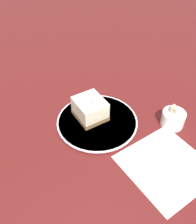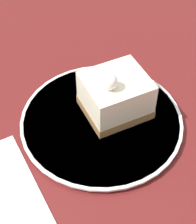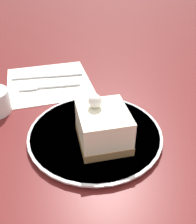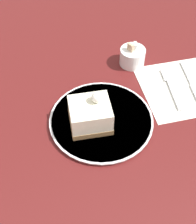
{
  "view_description": "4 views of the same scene",
  "coord_description": "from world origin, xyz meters",
  "px_view_note": "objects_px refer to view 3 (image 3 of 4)",
  "views": [
    {
      "loc": [
        0.39,
        -0.35,
        0.57
      ],
      "look_at": [
        -0.02,
        0.04,
        0.05
      ],
      "focal_mm": 40.0,
      "sensor_mm": 36.0,
      "label": 1
    },
    {
      "loc": [
        0.22,
        0.34,
        0.46
      ],
      "look_at": [
        -0.01,
        0.04,
        0.04
      ],
      "focal_mm": 60.0,
      "sensor_mm": 36.0,
      "label": 2
    },
    {
      "loc": [
        -0.37,
        0.18,
        0.32
      ],
      "look_at": [
        -0.01,
        0.02,
        0.04
      ],
      "focal_mm": 40.0,
      "sensor_mm": 36.0,
      "label": 3
    },
    {
      "loc": [
        -0.22,
        -0.41,
        0.61
      ],
      "look_at": [
        -0.04,
        0.03,
        0.06
      ],
      "focal_mm": 50.0,
      "sensor_mm": 36.0,
      "label": 4
    }
  ],
  "objects_px": {
    "cake_slice": "(103,126)",
    "knife": "(54,75)",
    "fork": "(44,87)",
    "plate": "(95,133)"
  },
  "relations": [
    {
      "from": "cake_slice",
      "to": "knife",
      "type": "bearing_deg",
      "value": 12.77
    },
    {
      "from": "cake_slice",
      "to": "knife",
      "type": "xyz_separation_m",
      "value": [
        0.31,
        0.01,
        -0.04
      ]
    },
    {
      "from": "fork",
      "to": "knife",
      "type": "bearing_deg",
      "value": -23.89
    },
    {
      "from": "cake_slice",
      "to": "fork",
      "type": "distance_m",
      "value": 0.26
    },
    {
      "from": "knife",
      "to": "cake_slice",
      "type": "bearing_deg",
      "value": -164.51
    },
    {
      "from": "cake_slice",
      "to": "fork",
      "type": "relative_size",
      "value": 0.74
    },
    {
      "from": "knife",
      "to": "plate",
      "type": "bearing_deg",
      "value": -164.99
    },
    {
      "from": "fork",
      "to": "knife",
      "type": "height_order",
      "value": "same"
    },
    {
      "from": "knife",
      "to": "fork",
      "type": "bearing_deg",
      "value": 156.11
    },
    {
      "from": "cake_slice",
      "to": "knife",
      "type": "height_order",
      "value": "cake_slice"
    }
  ]
}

